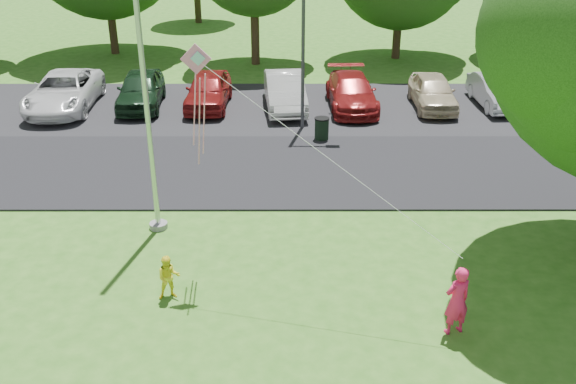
{
  "coord_description": "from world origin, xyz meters",
  "views": [
    {
      "loc": [
        0.1,
        -10.68,
        8.72
      ],
      "look_at": [
        0.12,
        4.0,
        1.6
      ],
      "focal_mm": 40.0,
      "sensor_mm": 36.0,
      "label": 1
    }
  ],
  "objects_px": {
    "street_lamp": "(310,27)",
    "trash_can": "(322,129)",
    "child_yellow": "(169,277)",
    "kite": "(202,81)",
    "woman": "(457,300)",
    "flagpole": "(144,83)"
  },
  "relations": [
    {
      "from": "street_lamp",
      "to": "trash_can",
      "type": "relative_size",
      "value": 7.47
    },
    {
      "from": "child_yellow",
      "to": "kite",
      "type": "bearing_deg",
      "value": 42.95
    },
    {
      "from": "street_lamp",
      "to": "woman",
      "type": "xyz_separation_m",
      "value": [
        2.72,
        -12.58,
        -3.13
      ]
    },
    {
      "from": "trash_can",
      "to": "kite",
      "type": "distance_m",
      "value": 10.33
    },
    {
      "from": "trash_can",
      "to": "woman",
      "type": "xyz_separation_m",
      "value": [
        2.28,
        -11.34,
        0.37
      ]
    },
    {
      "from": "flagpole",
      "to": "child_yellow",
      "type": "xyz_separation_m",
      "value": [
        0.88,
        -3.32,
        -3.62
      ]
    },
    {
      "from": "flagpole",
      "to": "street_lamp",
      "type": "xyz_separation_m",
      "value": [
        4.44,
        7.99,
        -0.22
      ]
    },
    {
      "from": "street_lamp",
      "to": "woman",
      "type": "height_order",
      "value": "street_lamp"
    },
    {
      "from": "flagpole",
      "to": "kite",
      "type": "bearing_deg",
      "value": -50.01
    },
    {
      "from": "flagpole",
      "to": "woman",
      "type": "height_order",
      "value": "flagpole"
    },
    {
      "from": "flagpole",
      "to": "street_lamp",
      "type": "distance_m",
      "value": 9.15
    },
    {
      "from": "flagpole",
      "to": "trash_can",
      "type": "height_order",
      "value": "flagpole"
    },
    {
      "from": "kite",
      "to": "child_yellow",
      "type": "bearing_deg",
      "value": -128.57
    },
    {
      "from": "trash_can",
      "to": "kite",
      "type": "xyz_separation_m",
      "value": [
        -3.13,
        -8.82,
        4.37
      ]
    },
    {
      "from": "street_lamp",
      "to": "trash_can",
      "type": "distance_m",
      "value": 3.74
    },
    {
      "from": "street_lamp",
      "to": "woman",
      "type": "distance_m",
      "value": 13.25
    },
    {
      "from": "street_lamp",
      "to": "woman",
      "type": "relative_size",
      "value": 4.04
    },
    {
      "from": "flagpole",
      "to": "child_yellow",
      "type": "distance_m",
      "value": 4.99
    },
    {
      "from": "flagpole",
      "to": "woman",
      "type": "xyz_separation_m",
      "value": [
        7.16,
        -4.59,
        -3.35
      ]
    },
    {
      "from": "street_lamp",
      "to": "trash_can",
      "type": "xyz_separation_m",
      "value": [
        0.43,
        -1.25,
        -3.5
      ]
    },
    {
      "from": "trash_can",
      "to": "woman",
      "type": "bearing_deg",
      "value": -78.61
    },
    {
      "from": "flagpole",
      "to": "kite",
      "type": "relative_size",
      "value": 1.7
    }
  ]
}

